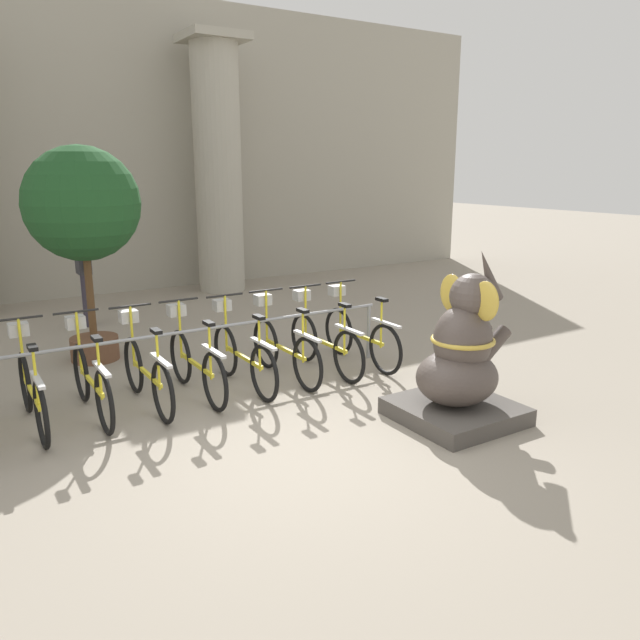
# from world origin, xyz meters

# --- Properties ---
(ground_plane) EXTENTS (60.00, 60.00, 0.00)m
(ground_plane) POSITION_xyz_m (0.00, 0.00, 0.00)
(ground_plane) COLOR gray
(building_facade) EXTENTS (20.00, 0.20, 6.00)m
(building_facade) POSITION_xyz_m (0.00, 8.60, 3.00)
(building_facade) COLOR #A39E8E
(building_facade) RESTS_ON ground_plane
(column_right) EXTENTS (1.21, 1.21, 5.16)m
(column_right) POSITION_xyz_m (2.46, 7.60, 2.62)
(column_right) COLOR #ADA899
(column_right) RESTS_ON ground_plane
(bike_rack) EXTENTS (5.26, 0.05, 0.77)m
(bike_rack) POSITION_xyz_m (-0.37, 1.95, 0.63)
(bike_rack) COLOR gray
(bike_rack) RESTS_ON ground_plane
(bicycle_1) EXTENTS (0.48, 1.74, 1.07)m
(bicycle_1) POSITION_xyz_m (-2.11, 1.84, 0.41)
(bicycle_1) COLOR black
(bicycle_1) RESTS_ON ground_plane
(bicycle_2) EXTENTS (0.48, 1.74, 1.07)m
(bicycle_2) POSITION_xyz_m (-1.53, 1.85, 0.41)
(bicycle_2) COLOR black
(bicycle_2) RESTS_ON ground_plane
(bicycle_3) EXTENTS (0.48, 1.74, 1.07)m
(bicycle_3) POSITION_xyz_m (-0.95, 1.82, 0.41)
(bicycle_3) COLOR black
(bicycle_3) RESTS_ON ground_plane
(bicycle_4) EXTENTS (0.48, 1.74, 1.07)m
(bicycle_4) POSITION_xyz_m (-0.37, 1.84, 0.41)
(bicycle_4) COLOR black
(bicycle_4) RESTS_ON ground_plane
(bicycle_5) EXTENTS (0.48, 1.74, 1.07)m
(bicycle_5) POSITION_xyz_m (0.22, 1.80, 0.41)
(bicycle_5) COLOR black
(bicycle_5) RESTS_ON ground_plane
(bicycle_6) EXTENTS (0.48, 1.74, 1.07)m
(bicycle_6) POSITION_xyz_m (0.80, 1.82, 0.41)
(bicycle_6) COLOR black
(bicycle_6) RESTS_ON ground_plane
(bicycle_7) EXTENTS (0.48, 1.74, 1.07)m
(bicycle_7) POSITION_xyz_m (1.38, 1.80, 0.41)
(bicycle_7) COLOR black
(bicycle_7) RESTS_ON ground_plane
(bicycle_8) EXTENTS (0.48, 1.74, 1.07)m
(bicycle_8) POSITION_xyz_m (1.96, 1.82, 0.41)
(bicycle_8) COLOR black
(bicycle_8) RESTS_ON ground_plane
(elephant_statue) EXTENTS (1.16, 1.16, 1.82)m
(elephant_statue) POSITION_xyz_m (1.73, -0.31, 0.61)
(elephant_statue) COLOR #4C4742
(elephant_statue) RESTS_ON ground_plane
(person_pedestrian) EXTENTS (0.24, 0.47, 1.80)m
(person_pedestrian) POSITION_xyz_m (-0.70, 5.90, 1.09)
(person_pedestrian) COLOR #383342
(person_pedestrian) RESTS_ON ground_plane
(potted_tree) EXTENTS (1.51, 1.51, 2.89)m
(potted_tree) POSITION_xyz_m (-1.05, 3.89, 2.06)
(potted_tree) COLOR brown
(potted_tree) RESTS_ON ground_plane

